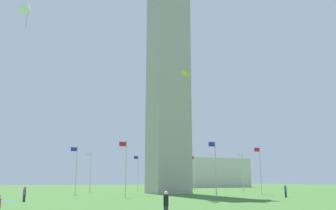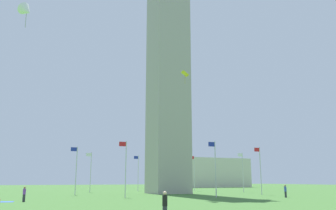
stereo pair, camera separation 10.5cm
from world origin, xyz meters
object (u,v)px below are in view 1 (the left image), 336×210
Objects in this scene: person_blue_shirt at (286,191)px; kite_white_delta at (28,11)px; obelisk_monument at (168,37)px; kite_yellow_diamond at (185,74)px; distant_building at (208,173)px; flagpole_n at (76,168)px; flagpole_se at (260,168)px; person_black_shirt at (166,205)px; flagpole_nw at (90,170)px; flagpole_w at (138,171)px; flagpole_s at (243,170)px; flagpole_e at (215,166)px; person_purple_shirt at (24,194)px; flagpole_sw at (194,171)px; picnic_blanket_near_first_person at (7,202)px; flagpole_ne at (126,166)px.

kite_white_delta reaches higher than person_blue_shirt.
kite_yellow_diamond is at bearing 73.13° from obelisk_monument.
flagpole_n is at bearing 41.87° from distant_building.
flagpole_se is 4.59× the size of person_black_shirt.
flagpole_nw is 59.37m from distant_building.
flagpole_w is 58.39m from person_black_shirt.
person_blue_shirt reaches higher than person_black_shirt.
flagpole_nw is (28.14, -11.65, 0.00)m from flagpole_s.
flagpole_nw reaches higher than person_blue_shirt.
person_purple_shirt is at bearing -0.89° from flagpole_e.
person_blue_shirt reaches higher than person_purple_shirt.
flagpole_s is 1.00× the size of flagpole_sw.
person_purple_shirt is (24.74, 32.58, -3.45)m from flagpole_w.
flagpole_sw is (4.83, -11.65, 0.00)m from flagpole_s.
flagpole_se is 4.64× the size of person_purple_shirt.
flagpole_w is (11.65, -4.83, 0.00)m from flagpole_sw.
flagpole_nw is at bearing -78.20° from kite_yellow_diamond.
flagpole_e is 4.49× the size of person_blue_shirt.
flagpole_s is 4.34× the size of picnic_blanket_near_first_person.
obelisk_monument is at bearing 7.65° from person_purple_shirt.
kite_yellow_diamond reaches higher than picnic_blanket_near_first_person.
flagpole_ne is 30.45m from flagpole_w.
kite_yellow_diamond is (5.43, 1.64, 12.40)m from flagpole_e.
obelisk_monument reaches higher than flagpole_e.
person_blue_shirt is at bearing 103.65° from flagpole_w.
flagpole_ne is at bearing 5.28° from person_black_shirt.
distant_building is (-27.07, -67.37, 3.92)m from person_blue_shirt.
flagpole_sw is at bearing 11.99° from person_purple_shirt.
flagpole_s is at bearing -23.66° from person_black_shirt.
flagpole_s reaches higher than person_blue_shirt.
person_purple_shirt is at bearing 52.79° from flagpole_w.
kite_white_delta is at bearing 72.94° from flagpole_nw.
flagpole_nw is at bearing 10.75° from person_black_shirt.
obelisk_monument reaches higher than flagpole_nw.
person_blue_shirt is (-8.94, 3.84, -3.42)m from flagpole_e.
kite_yellow_diamond is at bearing 39.59° from flagpole_s.
flagpole_ne is 1.00× the size of flagpole_nw.
flagpole_ne is 30.45m from flagpole_s.
flagpole_se is (-11.65, -4.83, 0.00)m from flagpole_e.
distant_building reaches higher than flagpole_se.
flagpole_s reaches higher than person_black_shirt.
flagpole_e is 26.83m from picnic_blanket_near_first_person.
flagpole_sw is 1.00× the size of flagpole_w.
flagpole_s reaches higher than picnic_blanket_near_first_person.
person_black_shirt is 101.51m from distant_building.
flagpole_sw reaches higher than person_blue_shirt.
obelisk_monument reaches higher than flagpole_sw.
flagpole_ne is at bearing -22.50° from flagpole_e.
flagpole_ne and flagpole_nw have the same top height.
person_black_shirt is (1.04, 39.11, -3.45)m from flagpole_n.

